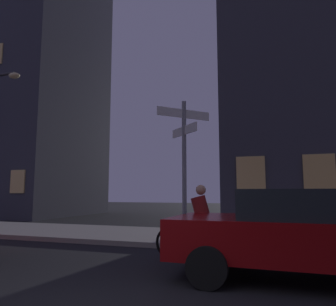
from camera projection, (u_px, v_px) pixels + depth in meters
The scene contains 5 objects.
sidewalk_kerb at pixel (205, 238), 9.56m from camera, with size 40.00×3.45×0.14m, color gray.
signpost at pixel (184, 156), 8.69m from camera, with size 1.19×1.19×3.84m.
car_far_oncoming at pixel (308, 231), 5.25m from camera, with size 4.60×2.15×1.50m.
cyclist at pixel (199, 225), 6.84m from camera, with size 1.81×0.37×1.61m.
building_left_block at pixel (32, 61), 21.97m from camera, with size 8.21×7.68×20.96m.
Camera 1 is at (2.06, -2.57, 1.45)m, focal length 33.88 mm.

